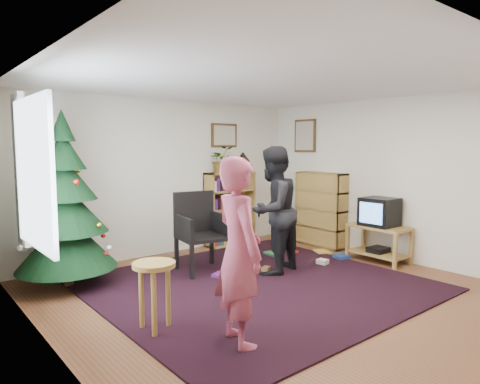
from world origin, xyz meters
TOP-DOWN VIEW (x-y plane):
  - floor at (0.00, 0.00)m, footprint 5.00×5.00m
  - ceiling at (0.00, 0.00)m, footprint 5.00×5.00m
  - wall_back at (0.00, 2.50)m, footprint 5.00×0.02m
  - wall_left at (-2.50, 0.00)m, footprint 0.02×5.00m
  - wall_right at (2.50, 0.00)m, footprint 0.02×5.00m
  - rug at (0.00, 0.30)m, footprint 3.80×3.60m
  - window_pane at (-2.47, 0.60)m, footprint 0.04×1.20m
  - curtain at (-2.43, 1.30)m, footprint 0.06×0.35m
  - picture_back at (1.15, 2.48)m, footprint 0.55×0.03m
  - picture_right at (2.48, 1.75)m, footprint 0.03×0.50m
  - christmas_tree at (-1.85, 1.77)m, footprint 1.21×1.21m
  - bookshelf_back at (1.17, 2.34)m, footprint 0.95×0.30m
  - bookshelf_right at (2.34, 1.23)m, footprint 0.30×0.95m
  - tv_stand at (2.22, -0.01)m, footprint 0.49×0.88m
  - crt_tv at (2.22, -0.01)m, footprint 0.46×0.49m
  - armchair at (-0.20, 1.32)m, footprint 0.70×0.71m
  - stool at (-1.64, -0.12)m, footprint 0.40×0.40m
  - person_standing at (-1.18, -0.82)m, footprint 0.53×0.68m
  - person_by_chair at (0.52, 0.55)m, footprint 1.00×0.86m
  - potted_plant at (0.97, 2.34)m, footprint 0.50×0.46m
  - table_lamp at (1.47, 2.34)m, footprint 0.27×0.27m
  - floor_clutter at (1.17, 0.77)m, footprint 2.28×1.05m

SIDE VIEW (x-z plane):
  - floor at x=0.00m, z-range 0.00..0.00m
  - rug at x=0.00m, z-range 0.00..0.02m
  - floor_clutter at x=1.17m, z-range 0.00..0.08m
  - tv_stand at x=2.22m, z-range 0.05..0.60m
  - stool at x=-1.64m, z-range 0.18..0.85m
  - armchair at x=-0.20m, z-range 0.05..1.16m
  - bookshelf_back at x=1.17m, z-range 0.01..1.31m
  - bookshelf_right at x=2.34m, z-range 0.01..1.31m
  - crt_tv at x=2.22m, z-range 0.55..0.98m
  - person_standing at x=-1.18m, z-range 0.00..1.66m
  - person_by_chair at x=0.52m, z-range 0.00..1.76m
  - christmas_tree at x=-1.85m, z-range -0.18..2.02m
  - wall_back at x=0.00m, z-range 0.00..2.50m
  - wall_left at x=-2.50m, z-range 0.00..2.50m
  - wall_right at x=2.50m, z-range 0.00..2.50m
  - window_pane at x=-2.47m, z-range 0.80..2.20m
  - curtain at x=-2.43m, z-range 0.70..2.30m
  - potted_plant at x=0.97m, z-range 1.30..1.76m
  - table_lamp at x=1.47m, z-range 1.36..1.72m
  - picture_back at x=1.15m, z-range 1.74..2.16m
  - picture_right at x=2.48m, z-range 1.65..2.25m
  - ceiling at x=0.00m, z-range 2.50..2.50m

